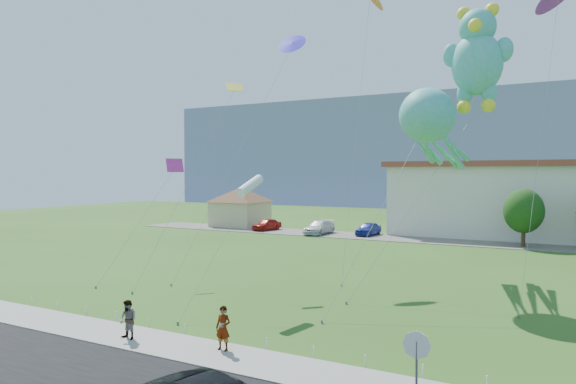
{
  "coord_description": "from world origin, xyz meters",
  "views": [
    {
      "loc": [
        12.91,
        -18.22,
        6.81
      ],
      "look_at": [
        -1.0,
        8.0,
        5.78
      ],
      "focal_mm": 32.0,
      "sensor_mm": 36.0,
      "label": 1
    }
  ],
  "objects_px": {
    "pedestrian_left": "(223,328)",
    "parked_car_blue": "(368,229)",
    "stop_sign": "(417,353)",
    "parked_car_red": "(267,224)",
    "pedestrian_right": "(128,320)",
    "octopus_kite": "(431,128)",
    "teddy_bear_kite": "(477,56)",
    "parked_car_white": "(319,227)",
    "pavilion": "(240,203)"
  },
  "relations": [
    {
      "from": "parked_car_blue",
      "to": "parked_car_red",
      "type": "bearing_deg",
      "value": -171.64
    },
    {
      "from": "octopus_kite",
      "to": "teddy_bear_kite",
      "type": "bearing_deg",
      "value": 15.77
    },
    {
      "from": "pedestrian_left",
      "to": "parked_car_blue",
      "type": "relative_size",
      "value": 0.4
    },
    {
      "from": "pedestrian_right",
      "to": "parked_car_red",
      "type": "xyz_separation_m",
      "value": [
        -15.71,
        38.02,
        -0.13
      ]
    },
    {
      "from": "pavilion",
      "to": "pedestrian_left",
      "type": "xyz_separation_m",
      "value": [
        25.67,
        -40.31,
        -2.08
      ]
    },
    {
      "from": "pedestrian_right",
      "to": "parked_car_red",
      "type": "distance_m",
      "value": 41.14
    },
    {
      "from": "stop_sign",
      "to": "octopus_kite",
      "type": "distance_m",
      "value": 19.25
    },
    {
      "from": "pavilion",
      "to": "stop_sign",
      "type": "distance_m",
      "value": 53.9
    },
    {
      "from": "parked_car_blue",
      "to": "octopus_kite",
      "type": "relative_size",
      "value": 0.27
    },
    {
      "from": "pavilion",
      "to": "octopus_kite",
      "type": "height_order",
      "value": "octopus_kite"
    },
    {
      "from": "parked_car_white",
      "to": "octopus_kite",
      "type": "bearing_deg",
      "value": -48.94
    },
    {
      "from": "pavilion",
      "to": "teddy_bear_kite",
      "type": "height_order",
      "value": "teddy_bear_kite"
    },
    {
      "from": "stop_sign",
      "to": "pedestrian_right",
      "type": "distance_m",
      "value": 12.09
    },
    {
      "from": "parked_car_red",
      "to": "octopus_kite",
      "type": "distance_m",
      "value": 33.83
    },
    {
      "from": "pedestrian_right",
      "to": "parked_car_blue",
      "type": "xyz_separation_m",
      "value": [
        -3.2,
        38.87,
        -0.11
      ]
    },
    {
      "from": "pedestrian_right",
      "to": "parked_car_white",
      "type": "relative_size",
      "value": 0.31
    },
    {
      "from": "pavilion",
      "to": "pedestrian_left",
      "type": "distance_m",
      "value": 47.83
    },
    {
      "from": "stop_sign",
      "to": "parked_car_red",
      "type": "xyz_separation_m",
      "value": [
        -27.71,
        39.17,
        -1.11
      ]
    },
    {
      "from": "parked_car_red",
      "to": "parked_car_blue",
      "type": "distance_m",
      "value": 12.54
    },
    {
      "from": "parked_car_blue",
      "to": "octopus_kite",
      "type": "height_order",
      "value": "octopus_kite"
    },
    {
      "from": "pavilion",
      "to": "octopus_kite",
      "type": "xyz_separation_m",
      "value": [
        30.05,
        -24.91,
        6.57
      ]
    },
    {
      "from": "pedestrian_right",
      "to": "parked_car_white",
      "type": "bearing_deg",
      "value": 107.1
    },
    {
      "from": "pedestrian_left",
      "to": "pedestrian_right",
      "type": "height_order",
      "value": "pedestrian_left"
    },
    {
      "from": "parked_car_red",
      "to": "teddy_bear_kite",
      "type": "relative_size",
      "value": 0.25
    },
    {
      "from": "stop_sign",
      "to": "pedestrian_left",
      "type": "distance_m",
      "value": 8.11
    },
    {
      "from": "pavilion",
      "to": "teddy_bear_kite",
      "type": "relative_size",
      "value": 0.55
    },
    {
      "from": "pavilion",
      "to": "pedestrian_left",
      "type": "height_order",
      "value": "pavilion"
    },
    {
      "from": "stop_sign",
      "to": "parked_car_white",
      "type": "height_order",
      "value": "stop_sign"
    },
    {
      "from": "pedestrian_left",
      "to": "parked_car_red",
      "type": "distance_m",
      "value": 42.24
    },
    {
      "from": "parked_car_blue",
      "to": "pavilion",
      "type": "bearing_deg",
      "value": 177.67
    },
    {
      "from": "pedestrian_right",
      "to": "parked_car_blue",
      "type": "height_order",
      "value": "pedestrian_right"
    },
    {
      "from": "parked_car_white",
      "to": "parked_car_blue",
      "type": "xyz_separation_m",
      "value": [
        5.33,
        1.39,
        -0.02
      ]
    },
    {
      "from": "pedestrian_left",
      "to": "parked_car_blue",
      "type": "distance_m",
      "value": 38.83
    },
    {
      "from": "parked_car_white",
      "to": "parked_car_red",
      "type": "bearing_deg",
      "value": 178.14
    },
    {
      "from": "pedestrian_left",
      "to": "octopus_kite",
      "type": "bearing_deg",
      "value": 69.19
    },
    {
      "from": "pedestrian_right",
      "to": "octopus_kite",
      "type": "bearing_deg",
      "value": 66.39
    },
    {
      "from": "stop_sign",
      "to": "octopus_kite",
      "type": "relative_size",
      "value": 0.16
    },
    {
      "from": "pedestrian_left",
      "to": "parked_car_white",
      "type": "bearing_deg",
      "value": 104.11
    },
    {
      "from": "stop_sign",
      "to": "teddy_bear_kite",
      "type": "distance_m",
      "value": 21.58
    },
    {
      "from": "parked_car_blue",
      "to": "octopus_kite",
      "type": "distance_m",
      "value": 27.06
    },
    {
      "from": "parked_car_white",
      "to": "octopus_kite",
      "type": "distance_m",
      "value": 28.7
    },
    {
      "from": "teddy_bear_kite",
      "to": "pedestrian_left",
      "type": "bearing_deg",
      "value": -113.02
    },
    {
      "from": "pedestrian_right",
      "to": "teddy_bear_kite",
      "type": "xyz_separation_m",
      "value": [
        11.0,
        16.83,
        12.86
      ]
    },
    {
      "from": "pedestrian_left",
      "to": "parked_car_blue",
      "type": "bearing_deg",
      "value": 95.99
    },
    {
      "from": "pavilion",
      "to": "parked_car_red",
      "type": "xyz_separation_m",
      "value": [
        5.79,
        -3.03,
        -2.26
      ]
    },
    {
      "from": "pedestrian_right",
      "to": "octopus_kite",
      "type": "relative_size",
      "value": 0.1
    },
    {
      "from": "stop_sign",
      "to": "pedestrian_left",
      "type": "relative_size",
      "value": 1.48
    },
    {
      "from": "pedestrian_left",
      "to": "parked_car_red",
      "type": "bearing_deg",
      "value": 113.13
    },
    {
      "from": "pedestrian_left",
      "to": "parked_car_red",
      "type": "height_order",
      "value": "pedestrian_left"
    },
    {
      "from": "octopus_kite",
      "to": "pedestrian_left",
      "type": "bearing_deg",
      "value": -105.87
    }
  ]
}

